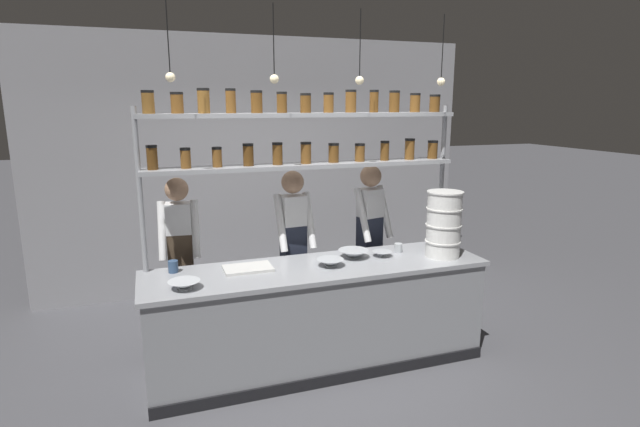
% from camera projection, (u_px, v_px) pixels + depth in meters
% --- Properties ---
extents(ground_plane, '(40.00, 40.00, 0.00)m').
position_uv_depth(ground_plane, '(318.00, 364.00, 4.46)').
color(ground_plane, '#4C4C51').
extents(back_wall, '(5.35, 0.12, 3.06)m').
position_uv_depth(back_wall, '(260.00, 166.00, 6.16)').
color(back_wall, '#939399').
rests_on(back_wall, ground_plane).
extents(prep_counter, '(2.95, 0.76, 0.92)m').
position_uv_depth(prep_counter, '(318.00, 316.00, 4.36)').
color(prep_counter, gray).
rests_on(prep_counter, ground_plane).
extents(spice_shelf_unit, '(2.83, 0.28, 2.40)m').
position_uv_depth(spice_shelf_unit, '(306.00, 143.00, 4.35)').
color(spice_shelf_unit, '#999BA0').
rests_on(spice_shelf_unit, ground_plane).
extents(chef_left, '(0.38, 0.30, 1.64)m').
position_uv_depth(chef_left, '(181.00, 254.00, 4.55)').
color(chef_left, black).
rests_on(chef_left, ground_plane).
extents(chef_center, '(0.38, 0.30, 1.67)m').
position_uv_depth(chef_center, '(294.00, 244.00, 4.77)').
color(chef_center, black).
rests_on(chef_center, ground_plane).
extents(chef_right, '(0.41, 0.34, 1.68)m').
position_uv_depth(chef_right, '(370.00, 235.00, 5.09)').
color(chef_right, black).
rests_on(chef_right, ground_plane).
extents(container_stack, '(0.32, 0.32, 0.60)m').
position_uv_depth(container_stack, '(444.00, 224.00, 4.47)').
color(container_stack, white).
rests_on(container_stack, prep_counter).
extents(cutting_board, '(0.40, 0.26, 0.02)m').
position_uv_depth(cutting_board, '(248.00, 268.00, 4.17)').
color(cutting_board, silver).
rests_on(cutting_board, prep_counter).
extents(prep_bowl_near_left, '(0.24, 0.24, 0.07)m').
position_uv_depth(prep_bowl_near_left, '(184.00, 285.00, 3.73)').
color(prep_bowl_near_left, silver).
rests_on(prep_bowl_near_left, prep_counter).
extents(prep_bowl_center_front, '(0.27, 0.27, 0.07)m').
position_uv_depth(prep_bowl_center_front, '(353.00, 254.00, 4.48)').
color(prep_bowl_center_front, '#B2B7BC').
rests_on(prep_bowl_center_front, prep_counter).
extents(prep_bowl_center_back, '(0.23, 0.23, 0.06)m').
position_uv_depth(prep_bowl_center_back, '(330.00, 263.00, 4.25)').
color(prep_bowl_center_back, '#B2B7BC').
rests_on(prep_bowl_center_back, prep_counter).
extents(prep_bowl_near_right, '(0.18, 0.18, 0.05)m').
position_uv_depth(prep_bowl_near_right, '(382.00, 254.00, 4.53)').
color(prep_bowl_near_right, '#B2B7BC').
rests_on(prep_bowl_near_right, prep_counter).
extents(serving_cup_front, '(0.07, 0.07, 0.09)m').
position_uv_depth(serving_cup_front, '(398.00, 248.00, 4.65)').
color(serving_cup_front, '#B2B7BC').
rests_on(serving_cup_front, prep_counter).
extents(serving_cup_by_board, '(0.08, 0.08, 0.10)m').
position_uv_depth(serving_cup_by_board, '(173.00, 267.00, 4.10)').
color(serving_cup_by_board, '#334C70').
rests_on(serving_cup_by_board, prep_counter).
extents(pendant_light_row, '(2.31, 0.07, 0.59)m').
position_uv_depth(pendant_light_row, '(318.00, 76.00, 3.93)').
color(pendant_light_row, black).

